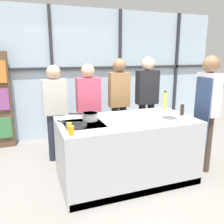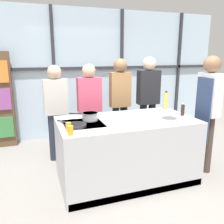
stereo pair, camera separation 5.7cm
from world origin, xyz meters
TOP-DOWN VIEW (x-y plane):
  - ground_plane at (0.00, 0.00)m, footprint 18.00×18.00m
  - back_window_wall at (0.00, 2.22)m, footprint 6.40×0.10m
  - bookshelf at (-1.83, 2.04)m, footprint 0.43×0.19m
  - demo_island at (-0.00, -0.00)m, footprint 1.95×1.05m
  - chef at (1.29, -0.13)m, footprint 0.25×0.38m
  - spectator_far_left at (-0.88, 1.04)m, footprint 0.40×0.23m
  - spectator_center_left at (-0.29, 1.04)m, footprint 0.42×0.23m
  - spectator_center_right at (0.29, 1.04)m, footprint 0.38×0.25m
  - spectator_far_right at (0.88, 1.04)m, footprint 0.42×0.25m
  - frying_pan at (-0.76, -0.12)m, footprint 0.34×0.44m
  - saucepan at (-0.51, 0.13)m, footprint 0.39×0.26m
  - white_plate at (0.45, 0.19)m, footprint 0.23×0.23m
  - mixing_bowl at (0.47, -0.35)m, footprint 0.26×0.26m
  - oil_bottle at (0.87, 0.40)m, footprint 0.07×0.07m
  - pepper_grinder at (0.88, -0.07)m, footprint 0.05×0.05m
  - juice_glass_near at (-0.87, -0.43)m, footprint 0.06×0.06m
  - juice_glass_far at (-0.87, -0.29)m, footprint 0.06×0.06m

SIDE VIEW (x-z plane):
  - ground_plane at x=0.00m, z-range 0.00..0.00m
  - demo_island at x=0.00m, z-range 0.00..0.93m
  - white_plate at x=0.45m, z-range 0.93..0.94m
  - frying_pan at x=-0.76m, z-range 0.93..0.97m
  - bookshelf at x=-1.83m, z-range 0.00..1.89m
  - spectator_center_left at x=-0.29m, z-range 0.12..1.79m
  - spectator_far_left at x=-0.88m, z-range 0.13..1.79m
  - mixing_bowl at x=0.47m, z-range 0.93..1.00m
  - juice_glass_near at x=-0.87m, z-range 0.93..1.04m
  - juice_glass_far at x=-0.87m, z-range 0.93..1.04m
  - saucepan at x=-0.51m, z-range 0.93..1.04m
  - pepper_grinder at x=0.88m, z-range 0.92..1.11m
  - spectator_far_right at x=0.88m, z-range 0.14..1.93m
  - spectator_center_right at x=0.29m, z-range 0.16..1.92m
  - chef at x=1.29m, z-range 0.16..1.98m
  - oil_bottle at x=0.87m, z-range 0.92..1.23m
  - back_window_wall at x=0.00m, z-range 0.00..2.80m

